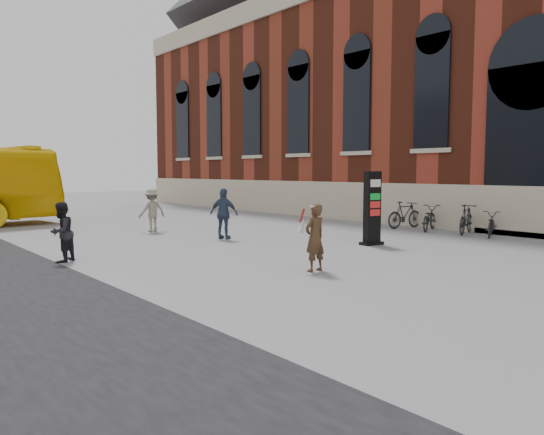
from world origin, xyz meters
TOP-DOWN VIEW (x-y plane):
  - ground at (0.00, 0.00)m, footprint 100.00×100.00m
  - station at (15.48, 6.00)m, footprint 12.15×44.50m
  - info_pylon at (3.78, 2.19)m, footprint 0.77×0.44m
  - woman at (-0.73, 0.08)m, footprint 0.60×0.55m
  - pedestrian_a at (-4.86, 5.07)m, footprint 0.95×0.92m
  - pedestrian_b at (0.04, 9.87)m, footprint 1.07×0.61m
  - pedestrian_c at (0.94, 6.30)m, footprint 0.88×1.09m
  - bike_4 at (8.60, 0.87)m, footprint 1.77×1.24m
  - bike_5 at (8.60, 1.81)m, footprint 1.93×1.07m
  - bike_6 at (8.60, 3.40)m, footprint 1.99×1.33m
  - bike_7 at (8.60, 4.54)m, footprint 1.88×0.78m

SIDE VIEW (x-z plane):
  - ground at x=0.00m, z-range 0.00..0.00m
  - bike_4 at x=8.60m, z-range 0.00..0.88m
  - bike_6 at x=8.60m, z-range 0.00..0.99m
  - bike_7 at x=8.60m, z-range 0.00..1.10m
  - bike_5 at x=8.60m, z-range 0.00..1.12m
  - pedestrian_a at x=-4.86m, z-range 0.00..1.54m
  - woman at x=-0.73m, z-range 0.02..1.60m
  - pedestrian_b at x=0.04m, z-range 0.00..1.65m
  - pedestrian_c at x=0.94m, z-range 0.00..1.74m
  - info_pylon at x=3.78m, z-range 0.00..2.31m
  - station at x=15.48m, z-range -1.49..17.66m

